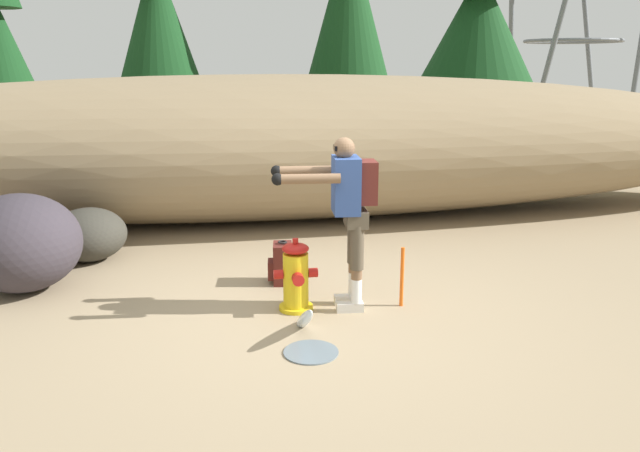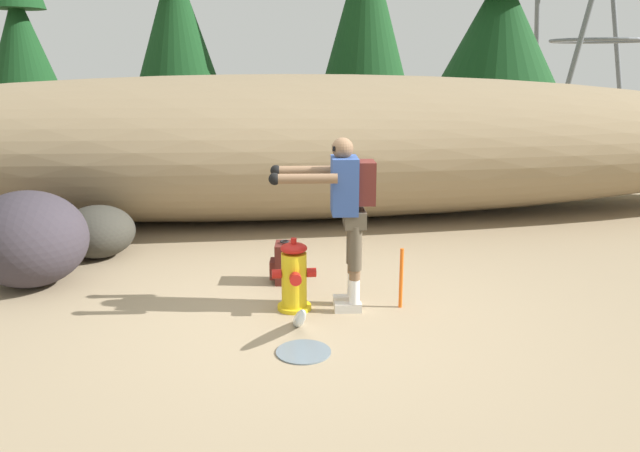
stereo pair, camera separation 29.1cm
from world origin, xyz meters
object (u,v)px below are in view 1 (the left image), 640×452
Objects in this scene: fire_hydrant at (296,278)px; utility_worker at (347,202)px; boulder_small at (89,234)px; survey_stake at (402,277)px; boulder_large at (20,243)px; spare_backpack at (282,264)px.

utility_worker reaches higher than fire_hydrant.
fire_hydrant is at bearing 0.49° from utility_worker.
utility_worker is 3.50m from boulder_small.
survey_stake is (0.55, -0.04, -0.76)m from utility_worker.
boulder_small is (-2.27, 1.99, -0.01)m from fire_hydrant.
boulder_large reaches higher than survey_stake.
fire_hydrant reaches higher than boulder_small.
boulder_large is 1.09m from boulder_small.
boulder_small is 1.52× the size of survey_stake.
fire_hydrant is 0.88m from utility_worker.
fire_hydrant is at bearing 175.89° from survey_stake.
fire_hydrant is 0.79× the size of boulder_small.
survey_stake is at bearing -179.79° from utility_worker.
spare_backpack is (-0.05, 0.79, -0.11)m from fire_hydrant.
boulder_large is 2.15× the size of survey_stake.
survey_stake is (1.04, -0.07, -0.03)m from fire_hydrant.
boulder_small is at bearing 138.66° from fire_hydrant.
survey_stake is (3.80, -1.11, -0.21)m from boulder_large.
fire_hydrant reaches higher than survey_stake.
utility_worker is at bearing 175.76° from survey_stake.
boulder_small is (-2.22, 1.20, 0.10)m from spare_backpack.
spare_backpack is at bearing -52.43° from utility_worker.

